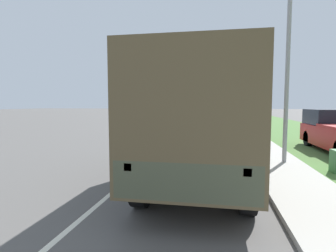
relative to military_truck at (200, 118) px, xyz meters
The scene contains 9 objects.
ground_plane 31.50m from the military_truck, 93.59° to the left, with size 180.00×180.00×0.00m, color #565451.
lane_centre_stripe 31.50m from the military_truck, 93.59° to the left, with size 0.12×120.00×0.00m.
sidewalk_right 31.54m from the military_truck, 85.40° to the left, with size 1.80×120.00×0.12m.
grass_strip_right 32.20m from the military_truck, 77.56° to the left, with size 7.00×120.00×0.02m.
military_truck is the anchor object (origin of this frame).
car_nearest_ahead 11.36m from the military_truck, 110.40° to the left, with size 1.75×4.40×1.47m.
car_second_ahead 24.85m from the military_truck, 99.22° to the left, with size 1.93×4.84×1.68m.
car_third_ahead 38.42m from the military_truck, 95.19° to the left, with size 1.90×4.38×1.54m.
lamp_post 4.66m from the military_truck, 41.39° to the left, with size 1.69×0.24×8.08m.
Camera 1 is at (2.41, 1.41, 2.10)m, focal length 28.00 mm.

